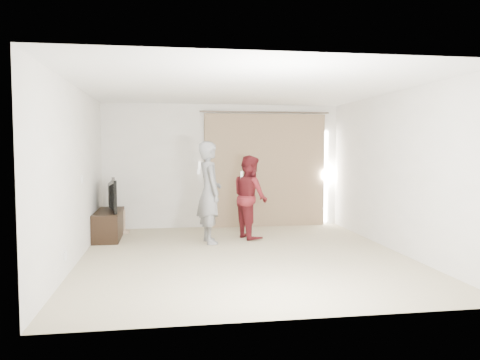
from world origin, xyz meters
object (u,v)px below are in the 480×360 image
tv (108,195)px  person_man (209,192)px  tv_console (109,224)px  person_woman (250,197)px

tv → person_man: bearing=-119.8°
tv_console → person_woman: bearing=-8.4°
person_woman → person_man: bearing=-157.2°
person_man → person_woman: size_ratio=1.16×
tv → person_man: (1.82, -0.72, 0.09)m
tv_console → person_man: size_ratio=0.74×
person_man → person_woman: (0.79, 0.33, -0.13)m
tv_console → person_woman: person_woman is taller
tv_console → tv: (0.00, 0.00, 0.55)m
tv → person_woman: 2.64m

